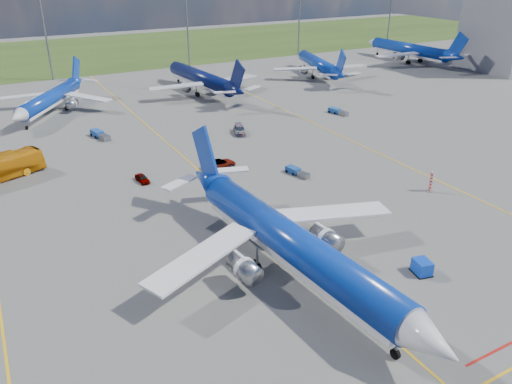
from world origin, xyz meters
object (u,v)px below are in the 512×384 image
warning_post (431,182)px  main_airliner (292,276)px  bg_jet_n (202,93)px  service_car_c (240,130)px  bg_jet_ne (318,76)px  service_car_a (142,178)px  bg_jet_nnw (53,113)px  baggage_tug_e (337,112)px  service_car_b (220,164)px  uld_container (422,267)px  bg_jet_ene (408,62)px  baggage_tug_w (297,172)px  baggage_tug_c (100,135)px

warning_post → main_airliner: main_airliner is taller
bg_jet_n → service_car_c: size_ratio=7.89×
warning_post → bg_jet_ne: (30.20, 70.65, -1.50)m
warning_post → service_car_a: bearing=146.8°
bg_jet_nnw → baggage_tug_e: 61.34m
bg_jet_nnw → service_car_a: bg_jet_nnw is taller
bg_jet_n → service_car_b: bg_jet_n is taller
bg_jet_ne → service_car_a: size_ratio=11.31×
bg_jet_ne → service_car_c: bearing=55.0°
uld_container → bg_jet_ne: bearing=74.0°
bg_jet_n → uld_container: bearing=78.6°
main_airliner → service_car_c: bearing=65.0°
bg_jet_ene → baggage_tug_e: size_ratio=8.61×
main_airliner → service_car_c: size_ratio=8.45×
bg_jet_ene → uld_container: bearing=44.8°
baggage_tug_w → service_car_a: bearing=146.6°
main_airliner → bg_jet_nnw: bearing=94.7°
service_car_a → baggage_tug_e: size_ratio=0.68×
bg_jet_nnw → warning_post: bearing=-26.3°
bg_jet_ne → bg_jet_n: bearing=18.7°
baggage_tug_w → bg_jet_n: bearing=70.8°
main_airliner → service_car_b: main_airliner is taller
service_car_c → baggage_tug_e: size_ratio=1.04×
main_airliner → uld_container: main_airliner is taller
warning_post → baggage_tug_c: (-36.01, 46.48, -0.94)m
warning_post → service_car_c: size_ratio=0.59×
service_car_b → service_car_c: (10.50, 13.71, 0.03)m
bg_jet_n → service_car_a: bg_jet_n is taller
warning_post → baggage_tug_e: (12.32, 37.95, -1.00)m
service_car_c → bg_jet_ne: bearing=59.9°
service_car_c → main_airliner: bearing=-89.6°
warning_post → baggage_tug_e: 39.91m
bg_jet_n → service_car_a: 54.28m
main_airliner → baggage_tug_w: bearing=51.3°
uld_container → baggage_tug_c: uld_container is taller
service_car_b → baggage_tug_e: bearing=-63.0°
service_car_a → baggage_tug_c: 23.51m
main_airliner → uld_container: 13.81m
warning_post → service_car_a: (-35.10, 22.99, -0.93)m
service_car_a → service_car_c: (22.99, 13.19, 0.17)m
service_car_b → baggage_tug_c: (-13.40, 24.01, -0.15)m
warning_post → bg_jet_ne: bg_jet_ne is taller
bg_jet_n → uld_container: (-10.25, -83.30, 0.77)m
bg_jet_nnw → main_airliner: (12.53, -76.27, 0.00)m
service_car_a → baggage_tug_c: baggage_tug_c is taller
bg_jet_ne → bg_jet_ene: size_ratio=0.89×
warning_post → uld_container: (-16.31, -14.47, -0.73)m
bg_jet_ene → main_airliner: (-96.93, -83.04, 0.00)m
main_airliner → baggage_tug_w: (15.19, 22.50, 0.46)m
service_car_a → baggage_tug_w: service_car_a is taller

